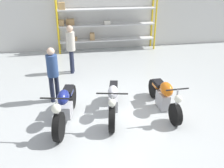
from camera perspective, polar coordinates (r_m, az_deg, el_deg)
name	(u,v)px	position (r m, az deg, el deg)	size (l,w,h in m)	color
ground_plane	(114,113)	(6.93, 0.57, -6.64)	(30.00, 30.00, 0.00)	#B2B7B7
back_wall	(91,11)	(12.28, -4.87, 16.21)	(30.00, 0.08, 3.60)	silver
shelving_rack	(101,24)	(12.07, -2.49, 13.45)	(4.66, 0.63, 2.40)	gold
motorcycle_blue	(65,106)	(6.41, -10.66, -5.06)	(0.82, 2.12, 1.06)	black
motorcycle_silver	(113,100)	(6.65, 0.25, -3.70)	(0.81, 2.14, 1.01)	black
motorcycle_orange	(164,96)	(7.04, 11.82, -2.65)	(0.59, 2.12, 0.98)	black
person_browsing	(71,45)	(9.39, -9.41, 8.72)	(0.38, 0.38, 1.80)	#1E2338
person_near_rack	(53,71)	(7.34, -13.41, 2.99)	(0.45, 0.45, 1.65)	#1E2338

